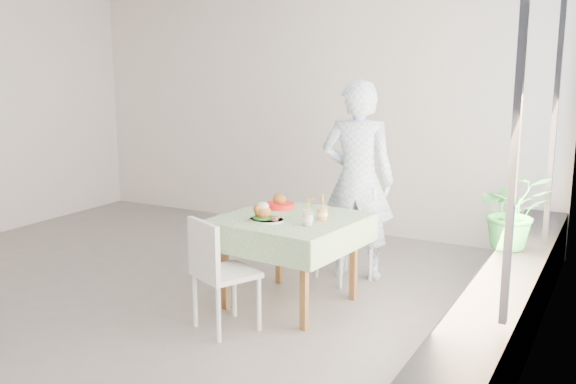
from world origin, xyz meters
The scene contains 14 objects.
floor centered at (0.00, 0.00, 0.00)m, with size 6.00×6.00×0.00m, color #605E5B.
wall_back centered at (0.00, 2.50, 1.40)m, with size 6.00×0.02×2.80m, color silver.
wall_right centered at (3.00, 0.00, 1.40)m, with size 0.02×5.00×2.80m, color silver.
window_pane centered at (2.97, 0.00, 1.65)m, with size 0.01×4.80×2.18m, color #D1E0F9.
window_ledge centered at (2.80, 0.00, 0.25)m, with size 0.40×4.80×0.50m, color black.
cafe_table centered at (1.11, 0.06, 0.46)m, with size 1.14×1.14×0.74m.
chair_far centered at (1.25, 0.86, 0.27)m, with size 0.56×0.56×0.87m.
chair_near centered at (0.92, -0.62, 0.26)m, with size 0.54×0.54×0.86m.
diner centered at (1.32, 0.96, 0.91)m, with size 0.67×0.44×1.83m, color #8DB8E2.
main_dish centered at (0.99, -0.15, 0.79)m, with size 0.29×0.29×0.15m.
juice_cup_orange centered at (1.38, 0.09, 0.80)m, with size 0.09×0.09×0.25m.
juice_cup_lemonade centered at (1.36, -0.11, 0.80)m, with size 0.09×0.09×0.24m.
second_dish centered at (0.87, 0.32, 0.78)m, with size 0.26×0.26×0.12m.
potted_plant centered at (2.70, 0.84, 0.81)m, with size 0.55×0.48×0.62m, color #256F2F.
Camera 1 is at (3.48, -4.38, 1.96)m, focal length 40.00 mm.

